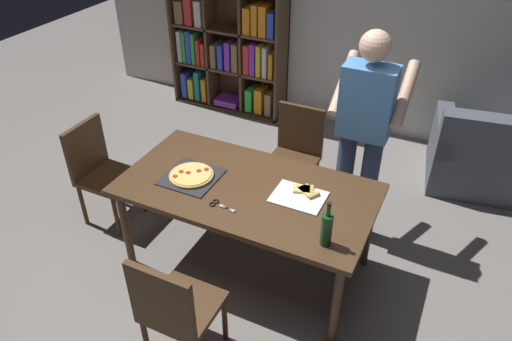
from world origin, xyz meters
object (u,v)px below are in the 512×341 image
Objects in this scene: wine_bottle at (327,229)px; chair_near_camera at (174,308)px; dining_table at (247,195)px; chair_left_end at (99,167)px; chair_far_side at (296,150)px; pepperoni_pizza_on_tray at (191,176)px; person_serving_pizza at (364,128)px; bookshelf at (229,32)px; kitchen_scissors at (219,205)px.

chair_near_camera is at bearing -136.46° from wine_bottle.
chair_left_end is (-1.39, 0.00, -0.17)m from dining_table.
chair_near_camera is 1.00× the size of chair_left_end.
chair_far_side is 1.14m from pepperoni_pizza_on_tray.
dining_table is at bearing 155.74° from wine_bottle.
chair_far_side is 1.69m from chair_left_end.
person_serving_pizza is 4.55× the size of pepperoni_pizza_on_tray.
person_serving_pizza is at bearing 50.56° from dining_table.
dining_table is 2.01× the size of chair_left_end.
dining_table is at bearing -129.44° from person_serving_pizza.
kitchen_scissors is at bearing -63.23° from bookshelf.
chair_left_end reaches higher than pepperoni_pizza_on_tray.
bookshelf reaches higher than chair_left_end.
bookshelf is at bearing 90.45° from chair_left_end.
kitchen_scissors is (1.33, -2.64, -0.19)m from bookshelf.
wine_bottle is (0.69, -0.31, 0.19)m from dining_table.
person_serving_pizza reaches higher than wine_bottle.
kitchen_scissors is at bearing -106.53° from dining_table.
wine_bottle is at bearing -85.86° from person_serving_pizza.
chair_far_side is 0.81m from person_serving_pizza.
chair_near_camera reaches higher than pepperoni_pizza_on_tray.
chair_near_camera is at bearing -34.69° from chair_left_end.
chair_near_camera is 1.02m from pepperoni_pizza_on_tray.
chair_far_side is at bearing 90.00° from dining_table.
person_serving_pizza is at bearing 38.28° from pepperoni_pizza_on_tray.
chair_far_side is at bearing -44.98° from bookshelf.
pepperoni_pizza_on_tray is 0.39m from kitchen_scissors.
bookshelf is at bearing 128.03° from wine_bottle.
wine_bottle is at bearing -61.63° from chair_far_side.
chair_left_end is at bearing 180.00° from dining_table.
chair_far_side is at bearing 90.00° from chair_near_camera.
person_serving_pizza is 5.54× the size of wine_bottle.
chair_near_camera and chair_left_end have the same top height.
bookshelf reaches higher than person_serving_pizza.
dining_table is 2.01× the size of chair_far_side.
kitchen_scissors is at bearing 96.46° from chair_near_camera.
wine_bottle is 0.78m from kitchen_scissors.
wine_bottle is (2.08, -0.31, 0.36)m from chair_left_end.
chair_near_camera is 2.85× the size of wine_bottle.
bookshelf is 2.60m from person_serving_pizza.
dining_table is at bearing 0.00° from chair_left_end.
kitchen_scissors is (-0.77, 0.04, -0.11)m from wine_bottle.
bookshelf is (-0.02, 2.37, 0.43)m from chair_left_end.
person_serving_pizza is at bearing 20.36° from chair_left_end.
bookshelf is 5.07× the size of pepperoni_pizza_on_tray.
chair_left_end is 0.51× the size of person_serving_pizza.
chair_left_end is at bearing 171.52° from wine_bottle.
chair_near_camera is 4.58× the size of kitchen_scissors.
person_serving_pizza is (2.02, -1.63, 0.05)m from bookshelf.
bookshelf reaches higher than chair_near_camera.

